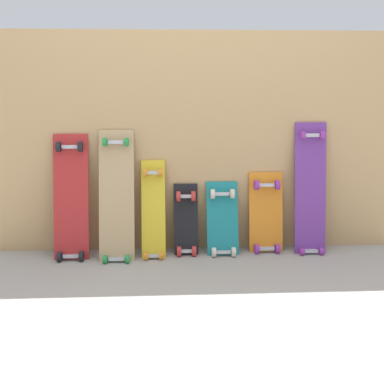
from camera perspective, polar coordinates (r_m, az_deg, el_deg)
The scene contains 9 objects.
ground_plane at distance 3.46m, azimuth -0.06°, elevation -6.98°, with size 12.00×12.00×0.00m, color #9E9991.
plywood_wall_panel at distance 3.35m, azimuth -0.12°, elevation 5.80°, with size 2.91×0.04×1.53m, color tan.
skateboard_red at distance 3.35m, azimuth -14.31°, elevation -1.12°, with size 0.24×0.27×0.90m.
skateboard_natural at distance 3.27m, azimuth -9.03°, elevation -1.01°, with size 0.24×0.31×0.94m.
skateboard_yellow at distance 3.31m, azimuth -4.65°, elevation -2.66°, with size 0.16×0.26×0.73m.
skateboard_black at distance 3.35m, azimuth -0.72°, elevation -3.81°, with size 0.17×0.21×0.55m.
skateboard_teal at distance 3.36m, azimuth 3.69°, elevation -3.73°, with size 0.22×0.23×0.56m.
skateboard_orange at distance 3.43m, azimuth 8.87°, elevation -2.93°, with size 0.24×0.18×0.63m.
skateboard_purple at distance 3.45m, azimuth 14.01°, elevation -0.16°, with size 0.22×0.22×0.98m.
Camera 1 is at (-0.16, -3.26, 1.16)m, focal length 44.48 mm.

